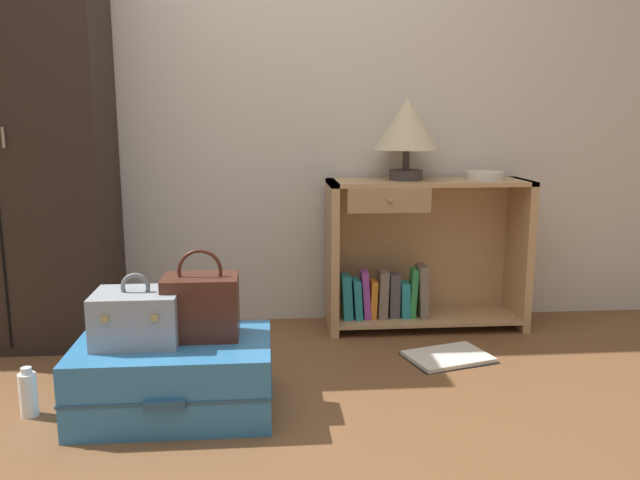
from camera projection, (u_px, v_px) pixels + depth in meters
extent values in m
plane|color=brown|center=(253.00, 456.00, 2.11)|extent=(9.00, 9.00, 0.00)
cube|color=beige|center=(254.00, 75.00, 3.33)|extent=(6.40, 0.10, 2.60)
cube|color=black|center=(12.00, 136.00, 3.01)|extent=(0.87, 0.45, 2.00)
cylinder|color=gray|center=(3.00, 138.00, 2.78)|extent=(0.01, 0.01, 0.09)
cube|color=tan|center=(332.00, 256.00, 3.30)|extent=(0.04, 0.32, 0.77)
cube|color=tan|center=(519.00, 253.00, 3.38)|extent=(0.04, 0.32, 0.77)
cube|color=tan|center=(429.00, 182.00, 3.27)|extent=(1.02, 0.32, 0.02)
cube|color=tan|center=(425.00, 316.00, 3.40)|extent=(0.94, 0.32, 0.02)
cube|color=tan|center=(420.00, 249.00, 3.49)|extent=(0.94, 0.01, 0.75)
cube|color=#A68259|center=(389.00, 200.00, 3.11)|extent=(0.41, 0.02, 0.12)
sphere|color=#9E844C|center=(390.00, 201.00, 3.10)|extent=(0.02, 0.02, 0.02)
cube|color=teal|center=(347.00, 297.00, 3.32)|extent=(0.06, 0.10, 0.23)
cube|color=teal|center=(357.00, 298.00, 3.32)|extent=(0.05, 0.13, 0.21)
cube|color=purple|center=(365.00, 294.00, 3.32)|extent=(0.05, 0.10, 0.25)
cube|color=orange|center=(373.00, 299.00, 3.33)|extent=(0.04, 0.09, 0.20)
cube|color=#726659|center=(382.00, 294.00, 3.33)|extent=(0.05, 0.11, 0.25)
cube|color=#4C474C|center=(394.00, 295.00, 3.34)|extent=(0.05, 0.08, 0.23)
cube|color=teal|center=(404.00, 299.00, 3.35)|extent=(0.05, 0.10, 0.18)
cube|color=green|center=(413.00, 293.00, 3.34)|extent=(0.05, 0.08, 0.26)
cube|color=#726659|center=(422.00, 291.00, 3.35)|extent=(0.05, 0.13, 0.27)
cylinder|color=#3D3838|center=(406.00, 175.00, 3.27)|extent=(0.17, 0.17, 0.05)
cylinder|color=#3D3838|center=(406.00, 160.00, 3.26)|extent=(0.04, 0.04, 0.10)
cone|color=beige|center=(407.00, 124.00, 3.22)|extent=(0.33, 0.33, 0.26)
cylinder|color=silver|center=(485.00, 176.00, 3.29)|extent=(0.19, 0.19, 0.04)
cube|color=teal|center=(175.00, 376.00, 2.41)|extent=(0.72, 0.47, 0.27)
cube|color=#285071|center=(175.00, 376.00, 2.41)|extent=(0.72, 0.48, 0.01)
cube|color=#285071|center=(164.00, 406.00, 2.17)|extent=(0.14, 0.02, 0.03)
cube|color=#8E99A3|center=(137.00, 317.00, 2.36)|extent=(0.31, 0.23, 0.19)
torus|color=slate|center=(135.00, 287.00, 2.34)|extent=(0.11, 0.02, 0.11)
cube|color=tan|center=(105.00, 319.00, 2.23)|extent=(0.02, 0.01, 0.02)
cube|color=tan|center=(154.00, 318.00, 2.24)|extent=(0.02, 0.01, 0.02)
cube|color=#472319|center=(201.00, 307.00, 2.42)|extent=(0.28, 0.19, 0.23)
torus|color=#472319|center=(200.00, 271.00, 2.39)|extent=(0.17, 0.01, 0.17)
cylinder|color=white|center=(28.00, 395.00, 2.38)|extent=(0.06, 0.06, 0.16)
cylinder|color=silver|center=(26.00, 371.00, 2.36)|extent=(0.04, 0.04, 0.02)
cube|color=white|center=(448.00, 357.00, 2.95)|extent=(0.42, 0.35, 0.02)
cube|color=black|center=(448.00, 358.00, 2.95)|extent=(0.43, 0.35, 0.01)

